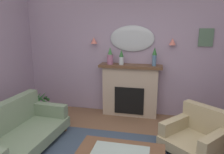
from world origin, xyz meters
TOP-DOWN VIEW (x-y plane):
  - wall_back at (0.00, 2.50)m, footprint 6.22×0.10m
  - fireplace at (-0.12, 2.28)m, footprint 1.36×0.36m
  - mantel_vase_centre at (-0.57, 2.25)m, footprint 0.13×0.13m
  - mantel_vase_left at (-0.32, 2.25)m, footprint 0.10×0.10m
  - mantel_vase_right at (0.38, 2.25)m, footprint 0.10×0.10m
  - wall_mirror at (-0.12, 2.42)m, footprint 0.96×0.06m
  - wall_sconce_left at (-0.97, 2.37)m, footprint 0.14×0.14m
  - wall_sconce_right at (0.73, 2.37)m, footprint 0.14×0.14m
  - framed_picture at (1.38, 2.43)m, footprint 0.28×0.03m
  - floral_couch at (-1.72, 0.48)m, footprint 0.94×1.76m
  - armchair_by_coffee_table at (1.12, 1.05)m, footprint 1.14×1.14m
  - potted_plant_small_fern at (-2.01, 1.75)m, footprint 0.37×0.37m

SIDE VIEW (x-z plane):
  - potted_plant_small_fern at x=-2.01m, z-range 0.02..0.58m
  - armchair_by_coffee_table at x=1.12m, z-range -0.05..0.66m
  - floral_couch at x=-1.72m, z-range -0.06..0.70m
  - fireplace at x=-0.12m, z-range -0.01..1.15m
  - mantel_vase_centre at x=-0.57m, z-range 1.14..1.51m
  - mantel_vase_left at x=-0.32m, z-range 1.16..1.49m
  - mantel_vase_right at x=0.38m, z-range 1.17..1.56m
  - wall_back at x=0.00m, z-range 0.00..2.93m
  - wall_sconce_left at x=-0.97m, z-range 1.59..1.73m
  - wall_sconce_right at x=0.73m, z-range 1.59..1.73m
  - wall_mirror at x=-0.12m, z-range 1.43..1.99m
  - framed_picture at x=1.38m, z-range 1.57..1.93m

